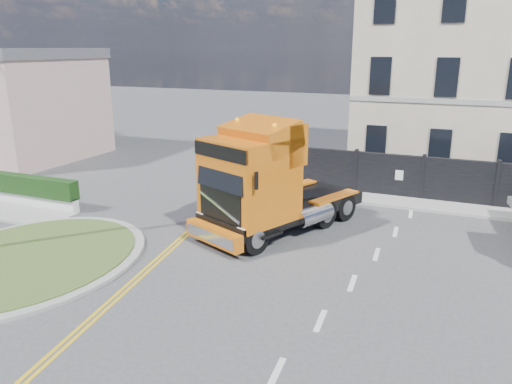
% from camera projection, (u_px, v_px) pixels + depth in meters
% --- Properties ---
extents(ground, '(120.00, 120.00, 0.00)m').
position_uv_depth(ground, '(264.00, 262.00, 16.04)').
color(ground, '#424244').
rests_on(ground, ground).
extents(traffic_island, '(6.80, 6.80, 0.17)m').
position_uv_depth(traffic_island, '(27.00, 260.00, 15.97)').
color(traffic_island, gray).
rests_on(traffic_island, ground).
extents(hedge_wall, '(8.00, 0.55, 1.35)m').
position_uv_depth(hedge_wall, '(4.00, 186.00, 22.00)').
color(hedge_wall, silver).
rests_on(hedge_wall, ground).
extents(seaside_bldg_pink, '(8.00, 8.00, 6.00)m').
position_uv_depth(seaside_bldg_pink, '(17.00, 109.00, 30.62)').
color(seaside_bldg_pink, '#BF9E95').
rests_on(seaside_bldg_pink, ground).
extents(hoarding_fence, '(18.80, 0.25, 2.00)m').
position_uv_depth(hoarding_fence, '(485.00, 185.00, 21.28)').
color(hoarding_fence, black).
rests_on(hoarding_fence, ground).
extents(georgian_building, '(12.30, 10.30, 12.80)m').
position_uv_depth(georgian_building, '(482.00, 64.00, 26.80)').
color(georgian_building, beige).
rests_on(georgian_building, ground).
extents(pavement_far, '(20.00, 1.60, 0.12)m').
position_uv_depth(pavement_far, '(468.00, 210.00, 20.95)').
color(pavement_far, gray).
rests_on(pavement_far, ground).
extents(truck, '(5.10, 7.36, 4.14)m').
position_uv_depth(truck, '(263.00, 186.00, 17.91)').
color(truck, black).
rests_on(truck, ground).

